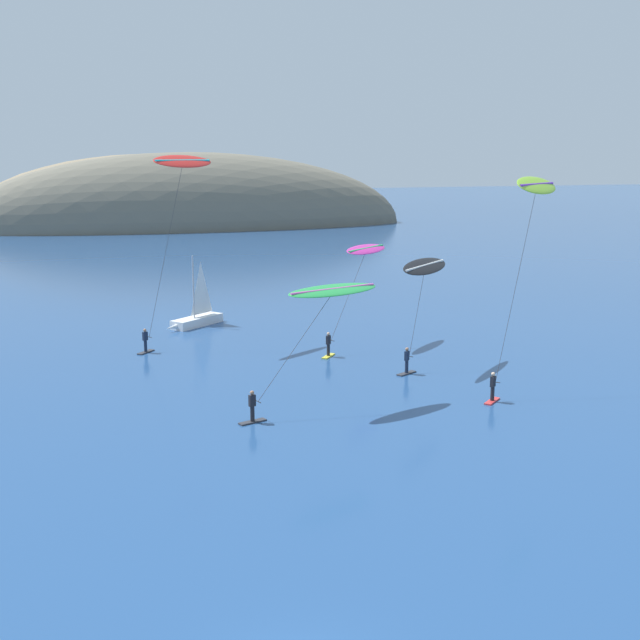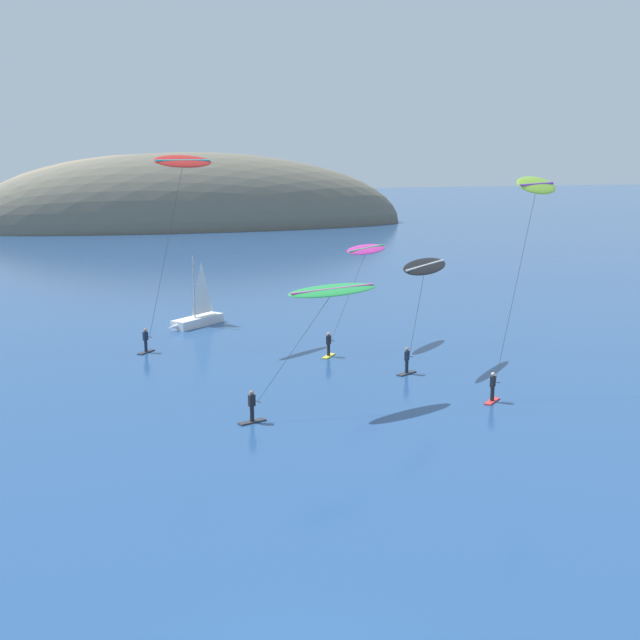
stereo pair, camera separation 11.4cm
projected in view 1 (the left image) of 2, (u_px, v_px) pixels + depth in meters
headland_island at (173, 226)px, 155.95m from camera, size 84.82×34.38×28.17m
sailboat_near at (194, 318)px, 64.35m from camera, size 5.26×4.45×5.70m
kitesurfer_magenta at (363, 257)px, 57.42m from camera, size 7.08×6.30×7.18m
kitesurfer_red at (180, 175)px, 56.09m from camera, size 6.54×4.72×13.58m
kitesurfer_lime at (534, 200)px, 46.11m from camera, size 7.18×5.59×12.35m
kitesurfer_green at (328, 299)px, 42.79m from camera, size 8.68×3.61×6.69m
kitesurfer_black at (424, 273)px, 51.12m from camera, size 5.49×5.05×7.01m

